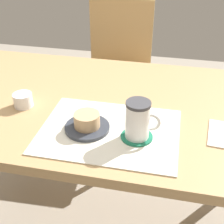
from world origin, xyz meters
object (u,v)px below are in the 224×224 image
(pastry, at_px, (87,120))
(sugar_bowl, at_px, (23,100))
(dining_table, at_px, (105,117))
(coffee_mug, at_px, (138,120))
(wooden_chair, at_px, (118,68))
(pastry_plate, at_px, (87,127))

(pastry, relative_size, sugar_bowl, 1.20)
(dining_table, height_order, pastry, pastry)
(coffee_mug, bearing_deg, dining_table, 127.67)
(wooden_chair, xyz_separation_m, pastry, (0.08, -0.94, 0.24))
(dining_table, relative_size, pastry_plate, 9.06)
(sugar_bowl, bearing_deg, pastry_plate, -19.78)
(dining_table, relative_size, sugar_bowl, 19.09)
(wooden_chair, bearing_deg, coffee_mug, 101.87)
(dining_table, relative_size, wooden_chair, 1.51)
(dining_table, bearing_deg, coffee_mug, -52.33)
(pastry_plate, xyz_separation_m, sugar_bowl, (-0.27, 0.10, 0.02))
(dining_table, xyz_separation_m, wooden_chair, (-0.09, 0.75, -0.13))
(pastry_plate, height_order, pastry, pastry)
(pastry, xyz_separation_m, coffee_mug, (0.17, -0.01, 0.03))
(coffee_mug, xyz_separation_m, sugar_bowl, (-0.44, 0.11, -0.05))
(wooden_chair, relative_size, sugar_bowl, 12.61)
(pastry, bearing_deg, sugar_bowl, 160.22)
(pastry, height_order, coffee_mug, coffee_mug)
(wooden_chair, relative_size, pastry, 10.48)
(dining_table, xyz_separation_m, pastry_plate, (-0.01, -0.19, 0.08))
(dining_table, height_order, wooden_chair, wooden_chair)
(coffee_mug, bearing_deg, sugar_bowl, 166.18)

